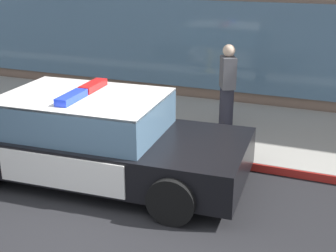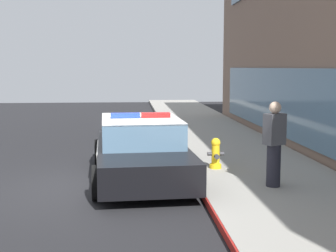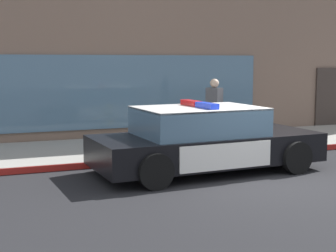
{
  "view_description": "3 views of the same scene",
  "coord_description": "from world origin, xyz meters",
  "views": [
    {
      "loc": [
        2.73,
        -4.74,
        3.37
      ],
      "look_at": [
        0.17,
        1.73,
        0.81
      ],
      "focal_mm": 48.45,
      "sensor_mm": 36.0,
      "label": 1
    },
    {
      "loc": [
        9.5,
        0.86,
        2.53
      ],
      "look_at": [
        -1.38,
        1.77,
        1.14
      ],
      "focal_mm": 49.41,
      "sensor_mm": 36.0,
      "label": 2
    },
    {
      "loc": [
        -5.37,
        -8.33,
        2.33
      ],
      "look_at": [
        -1.33,
        2.09,
        0.88
      ],
      "focal_mm": 53.57,
      "sensor_mm": 36.0,
      "label": 3
    }
  ],
  "objects": [
    {
      "name": "ground",
      "position": [
        0.0,
        0.0,
        0.0
      ],
      "size": [
        48.0,
        48.0,
        0.0
      ],
      "primitive_type": "plane",
      "color": "black"
    },
    {
      "name": "fire_hydrant",
      "position": [
        -1.11,
        2.88,
        0.5
      ],
      "size": [
        0.34,
        0.39,
        0.73
      ],
      "color": "gold",
      "rests_on": "sidewalk"
    },
    {
      "name": "curb_red_paint",
      "position": [
        0.0,
        2.25,
        0.08
      ],
      "size": [
        28.8,
        0.04,
        0.14
      ],
      "primitive_type": "cube",
      "color": "maroon",
      "rests_on": "ground"
    },
    {
      "name": "police_cruiser",
      "position": [
        -0.89,
        1.12,
        0.68
      ],
      "size": [
        4.92,
        2.37,
        1.49
      ],
      "rotation": [
        0.0,
        0.0,
        0.06
      ],
      "color": "black",
      "rests_on": "ground"
    },
    {
      "name": "sidewalk",
      "position": [
        0.0,
        3.93,
        0.07
      ],
      "size": [
        48.0,
        3.33,
        0.15
      ],
      "primitive_type": "cube",
      "color": "gray",
      "rests_on": "ground"
    },
    {
      "name": "pedestrian_on_sidewalk",
      "position": [
        0.63,
        3.73,
        1.01
      ],
      "size": [
        0.41,
        0.47,
        1.71
      ],
      "rotation": [
        0.0,
        0.0,
        3.6
      ],
      "color": "#23232D",
      "rests_on": "sidewalk"
    }
  ]
}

